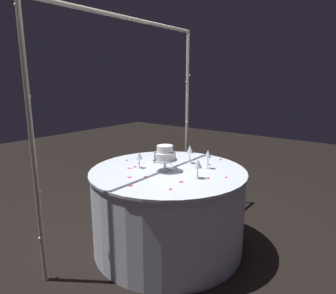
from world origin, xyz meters
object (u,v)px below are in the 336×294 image
(main_table, at_px, (168,209))
(wine_glass_0, at_px, (198,164))
(cake_knife, at_px, (158,159))
(decorative_arch, at_px, (129,98))
(wine_glass_3, at_px, (208,155))
(tiered_cake, at_px, (165,155))
(wine_glass_1, at_px, (190,150))
(wine_glass_2, at_px, (139,157))

(main_table, bearing_deg, wine_glass_0, -97.09)
(main_table, relative_size, cake_knife, 5.01)
(decorative_arch, bearing_deg, wine_glass_3, -71.17)
(tiered_cake, height_order, wine_glass_1, tiered_cake)
(main_table, bearing_deg, wine_glass_2, 116.45)
(wine_glass_0, xyz_separation_m, wine_glass_3, (0.29, 0.07, 0.01))
(wine_glass_1, distance_m, wine_glass_2, 0.49)
(decorative_arch, relative_size, tiered_cake, 9.08)
(wine_glass_3, bearing_deg, cake_knife, 93.00)
(tiered_cake, xyz_separation_m, wine_glass_1, (0.34, -0.03, -0.02))
(main_table, height_order, wine_glass_3, wine_glass_3)
(wine_glass_2, relative_size, cake_knife, 0.53)
(wine_glass_3, bearing_deg, wine_glass_1, 78.18)
(wine_glass_0, height_order, wine_glass_1, wine_glass_1)
(cake_knife, bearing_deg, main_table, -126.58)
(wine_glass_1, bearing_deg, wine_glass_2, 146.29)
(decorative_arch, height_order, wine_glass_2, decorative_arch)
(decorative_arch, xyz_separation_m, main_table, (0.00, -0.46, -0.99))
(decorative_arch, xyz_separation_m, wine_glass_1, (0.29, -0.50, -0.49))
(tiered_cake, height_order, wine_glass_3, tiered_cake)
(main_table, xyz_separation_m, cake_knife, (0.22, 0.29, 0.38))
(wine_glass_1, bearing_deg, decorative_arch, 120.58)
(main_table, relative_size, wine_glass_1, 7.94)
(cake_knife, bearing_deg, wine_glass_1, -76.94)
(tiered_cake, bearing_deg, wine_glass_1, -5.53)
(decorative_arch, distance_m, wine_glass_2, 0.57)
(cake_knife, bearing_deg, wine_glass_0, -112.40)
(wine_glass_0, height_order, cake_knife, wine_glass_0)
(decorative_arch, bearing_deg, wine_glass_2, -117.48)
(wine_glass_2, bearing_deg, wine_glass_0, -82.42)
(tiered_cake, height_order, wine_glass_0, tiered_cake)
(main_table, bearing_deg, wine_glass_1, -7.28)
(main_table, distance_m, wine_glass_0, 0.60)
(cake_knife, bearing_deg, decorative_arch, 142.26)
(wine_glass_1, relative_size, cake_knife, 0.63)
(decorative_arch, relative_size, wine_glass_0, 12.87)
(wine_glass_2, bearing_deg, cake_knife, 9.40)
(wine_glass_3, bearing_deg, wine_glass_0, -166.10)
(wine_glass_0, height_order, wine_glass_3, wine_glass_3)
(main_table, height_order, wine_glass_2, wine_glass_2)
(decorative_arch, bearing_deg, main_table, -89.85)
(main_table, xyz_separation_m, wine_glass_0, (-0.04, -0.33, 0.49))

